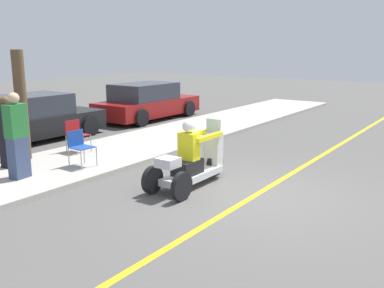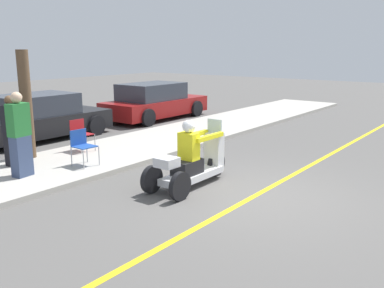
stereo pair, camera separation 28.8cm
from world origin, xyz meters
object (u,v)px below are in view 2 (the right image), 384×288
Objects in this scene: folding_chair_set_back at (82,144)px; folding_chair_curbside at (80,132)px; spectator_near_curb at (12,132)px; motorcycle_trike at (192,163)px; parked_car_lot_far at (40,118)px; tree_trunk at (26,105)px; spectator_by_tree at (20,136)px; parked_car_lot_left at (155,102)px.

folding_chair_set_back is 1.00× the size of folding_chair_curbside.
spectator_near_curb is 1.60m from folding_chair_set_back.
motorcycle_trike is at bearing -68.34° from spectator_near_curb.
folding_chair_curbside is 2.69m from parked_car_lot_far.
motorcycle_trike is at bearing -77.64° from tree_trunk.
folding_chair_set_back is (-0.61, 2.74, 0.13)m from motorcycle_trike.
motorcycle_trike is 6.60m from parked_car_lot_far.
spectator_by_tree is at bearing -127.67° from tree_trunk.
folding_chair_set_back is (1.34, -0.30, -0.36)m from spectator_by_tree.
spectator_by_tree is 0.43× the size of parked_car_lot_far.
folding_chair_set_back is at bearing 102.56° from motorcycle_trike.
spectator_near_curb is 0.38× the size of parked_car_lot_far.
spectator_near_curb is 0.90m from tree_trunk.
motorcycle_trike is 0.86× the size of tree_trunk.
parked_car_lot_far is 2.94m from tree_trunk.
spectator_near_curb is 0.62× the size of tree_trunk.
parked_car_lot_left is 7.11m from tree_trunk.
tree_trunk is at bearing 29.70° from spectator_near_curb.
spectator_near_curb is (-1.58, 3.98, 0.41)m from motorcycle_trike.
spectator_by_tree is at bearing -128.46° from parked_car_lot_far.
motorcycle_trike is at bearing -77.44° from folding_chair_set_back.
motorcycle_trike is at bearing -132.74° from parked_car_lot_left.
folding_chair_curbside is (1.85, -0.06, -0.27)m from spectator_near_curb.
spectator_near_curb reaches higher than motorcycle_trike.
motorcycle_trike is 2.77× the size of folding_chair_curbside.
spectator_by_tree is 2.42m from folding_chair_curbside.
tree_trunk reaches higher than spectator_near_curb.
spectator_by_tree is 1.01m from spectator_near_curb.
spectator_by_tree is at bearing -157.17° from parked_car_lot_left.
parked_car_lot_far is at bearing 82.73° from motorcycle_trike.
parked_car_lot_left is (5.83, 6.31, 0.19)m from motorcycle_trike.
folding_chair_curbside is (0.27, 3.91, 0.13)m from motorcycle_trike.
motorcycle_trike is 0.50× the size of parked_car_lot_left.
spectator_near_curb is 1.97× the size of folding_chair_set_back.
folding_chair_set_back is at bearing -126.75° from folding_chair_curbside.
parked_car_lot_left is 1.72× the size of tree_trunk.
parked_car_lot_left reaches higher than parked_car_lot_far.
motorcycle_trike is 3.93m from folding_chair_curbside.
tree_trunk is (-0.34, 1.60, 0.81)m from folding_chair_set_back.
spectator_by_tree reaches higher than parked_car_lot_far.
folding_chair_set_back is at bearing -110.76° from parked_car_lot_far.
motorcycle_trike is at bearing -93.96° from folding_chair_curbside.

